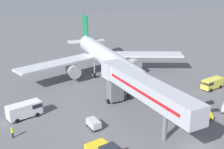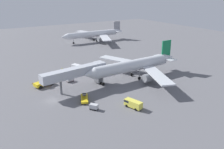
{
  "view_description": "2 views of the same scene",
  "coord_description": "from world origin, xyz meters",
  "px_view_note": "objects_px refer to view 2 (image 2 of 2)",
  "views": [
    {
      "loc": [
        -21.25,
        -24.98,
        20.92
      ],
      "look_at": [
        -4.17,
        21.47,
        3.92
      ],
      "focal_mm": 44.74,
      "sensor_mm": 36.0,
      "label": 1
    },
    {
      "loc": [
        60.33,
        -17.74,
        29.66
      ],
      "look_at": [
        -3.86,
        22.51,
        2.51
      ],
      "focal_mm": 37.7,
      "sensor_mm": 36.0,
      "label": 2
    }
  ],
  "objects_px": {
    "airplane_at_gate": "(135,66)",
    "pushback_tug": "(44,83)",
    "baggage_cart_far_right": "(70,80)",
    "service_van_near_center": "(133,103)",
    "baggage_cart_rear_right": "(94,107)",
    "jet_bridge": "(78,72)",
    "belt_loader_truck": "(84,98)",
    "ground_crew_worker_foreground": "(62,70)",
    "airplane_background": "(95,34)",
    "service_van_outer_right": "(78,68)",
    "safety_cone_alpha": "(32,83)"
  },
  "relations": [
    {
      "from": "baggage_cart_rear_right",
      "to": "airplane_background",
      "type": "height_order",
      "value": "airplane_background"
    },
    {
      "from": "baggage_cart_rear_right",
      "to": "airplane_background",
      "type": "relative_size",
      "value": 0.06
    },
    {
      "from": "service_van_outer_right",
      "to": "baggage_cart_rear_right",
      "type": "distance_m",
      "value": 32.76
    },
    {
      "from": "pushback_tug",
      "to": "baggage_cart_far_right",
      "type": "height_order",
      "value": "pushback_tug"
    },
    {
      "from": "airplane_at_gate",
      "to": "jet_bridge",
      "type": "height_order",
      "value": "airplane_at_gate"
    },
    {
      "from": "service_van_near_center",
      "to": "jet_bridge",
      "type": "bearing_deg",
      "value": -160.45
    },
    {
      "from": "jet_bridge",
      "to": "belt_loader_truck",
      "type": "bearing_deg",
      "value": -14.57
    },
    {
      "from": "baggage_cart_rear_right",
      "to": "ground_crew_worker_foreground",
      "type": "xyz_separation_m",
      "value": [
        -33.43,
        3.91,
        0.06
      ]
    },
    {
      "from": "ground_crew_worker_foreground",
      "to": "jet_bridge",
      "type": "bearing_deg",
      "value": -4.28
    },
    {
      "from": "pushback_tug",
      "to": "baggage_cart_far_right",
      "type": "distance_m",
      "value": 8.89
    },
    {
      "from": "belt_loader_truck",
      "to": "airplane_background",
      "type": "xyz_separation_m",
      "value": [
        -71.49,
        41.59,
        3.79
      ]
    },
    {
      "from": "airplane_at_gate",
      "to": "pushback_tug",
      "type": "height_order",
      "value": "airplane_at_gate"
    },
    {
      "from": "jet_bridge",
      "to": "pushback_tug",
      "type": "relative_size",
      "value": 3.24
    },
    {
      "from": "ground_crew_worker_foreground",
      "to": "baggage_cart_rear_right",
      "type": "bearing_deg",
      "value": -6.67
    },
    {
      "from": "baggage_cart_rear_right",
      "to": "safety_cone_alpha",
      "type": "xyz_separation_m",
      "value": [
        -27.07,
        -9.1,
        -0.61
      ]
    },
    {
      "from": "service_van_near_center",
      "to": "baggage_cart_rear_right",
      "type": "bearing_deg",
      "value": -115.75
    },
    {
      "from": "belt_loader_truck",
      "to": "service_van_near_center",
      "type": "distance_m",
      "value": 14.14
    },
    {
      "from": "belt_loader_truck",
      "to": "safety_cone_alpha",
      "type": "bearing_deg",
      "value": -155.63
    },
    {
      "from": "service_van_near_center",
      "to": "ground_crew_worker_foreground",
      "type": "bearing_deg",
      "value": -171.79
    },
    {
      "from": "service_van_outer_right",
      "to": "safety_cone_alpha",
      "type": "bearing_deg",
      "value": -77.32
    },
    {
      "from": "safety_cone_alpha",
      "to": "pushback_tug",
      "type": "bearing_deg",
      "value": 34.76
    },
    {
      "from": "jet_bridge",
      "to": "baggage_cart_far_right",
      "type": "distance_m",
      "value": 8.78
    },
    {
      "from": "service_van_outer_right",
      "to": "service_van_near_center",
      "type": "xyz_separation_m",
      "value": [
        35.82,
        -0.29,
        -0.15
      ]
    },
    {
      "from": "ground_crew_worker_foreground",
      "to": "airplane_background",
      "type": "xyz_separation_m",
      "value": [
        -44.37,
        37.99,
        3.63
      ]
    },
    {
      "from": "airplane_at_gate",
      "to": "pushback_tug",
      "type": "distance_m",
      "value": 31.48
    },
    {
      "from": "jet_bridge",
      "to": "airplane_background",
      "type": "xyz_separation_m",
      "value": [
        -63.0,
        39.38,
        -1.03
      ]
    },
    {
      "from": "airplane_at_gate",
      "to": "ground_crew_worker_foreground",
      "type": "xyz_separation_m",
      "value": [
        -20.15,
        -19.52,
        -3.8
      ]
    },
    {
      "from": "belt_loader_truck",
      "to": "baggage_cart_far_right",
      "type": "height_order",
      "value": "belt_loader_truck"
    },
    {
      "from": "belt_loader_truck",
      "to": "service_van_outer_right",
      "type": "distance_m",
      "value": 26.69
    },
    {
      "from": "airplane_at_gate",
      "to": "pushback_tug",
      "type": "bearing_deg",
      "value": -108.16
    },
    {
      "from": "service_van_outer_right",
      "to": "service_van_near_center",
      "type": "distance_m",
      "value": 35.82
    },
    {
      "from": "airplane_at_gate",
      "to": "ground_crew_worker_foreground",
      "type": "relative_size",
      "value": 22.83
    },
    {
      "from": "service_van_outer_right",
      "to": "baggage_cart_far_right",
      "type": "bearing_deg",
      "value": -37.94
    },
    {
      "from": "jet_bridge",
      "to": "belt_loader_truck",
      "type": "xyz_separation_m",
      "value": [
        8.5,
        -2.21,
        -4.83
      ]
    },
    {
      "from": "safety_cone_alpha",
      "to": "airplane_background",
      "type": "height_order",
      "value": "airplane_background"
    },
    {
      "from": "belt_loader_truck",
      "to": "service_van_near_center",
      "type": "xyz_separation_m",
      "value": [
        10.84,
        9.08,
        0.46
      ]
    },
    {
      "from": "service_van_outer_right",
      "to": "baggage_cart_far_right",
      "type": "distance_m",
      "value": 11.61
    },
    {
      "from": "airplane_at_gate",
      "to": "safety_cone_alpha",
      "type": "relative_size",
      "value": 79.79
    },
    {
      "from": "service_van_near_center",
      "to": "baggage_cart_rear_right",
      "type": "height_order",
      "value": "service_van_near_center"
    },
    {
      "from": "safety_cone_alpha",
      "to": "airplane_at_gate",
      "type": "bearing_deg",
      "value": 67.02
    },
    {
      "from": "belt_loader_truck",
      "to": "baggage_cart_far_right",
      "type": "xyz_separation_m",
      "value": [
        -15.84,
        2.24,
        0.01
      ]
    },
    {
      "from": "jet_bridge",
      "to": "baggage_cart_far_right",
      "type": "height_order",
      "value": "jet_bridge"
    },
    {
      "from": "jet_bridge",
      "to": "belt_loader_truck",
      "type": "relative_size",
      "value": 3.67
    },
    {
      "from": "jet_bridge",
      "to": "baggage_cart_rear_right",
      "type": "height_order",
      "value": "jet_bridge"
    },
    {
      "from": "pushback_tug",
      "to": "safety_cone_alpha",
      "type": "relative_size",
      "value": 14.01
    },
    {
      "from": "pushback_tug",
      "to": "ground_crew_worker_foreground",
      "type": "relative_size",
      "value": 4.01
    },
    {
      "from": "jet_bridge",
      "to": "airplane_background",
      "type": "relative_size",
      "value": 0.53
    },
    {
      "from": "jet_bridge",
      "to": "pushback_tug",
      "type": "height_order",
      "value": "jet_bridge"
    },
    {
      "from": "pushback_tug",
      "to": "service_van_outer_right",
      "type": "xyz_separation_m",
      "value": [
        -8.26,
        15.97,
        0.17
      ]
    },
    {
      "from": "jet_bridge",
      "to": "service_van_outer_right",
      "type": "bearing_deg",
      "value": 156.52
    }
  ]
}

